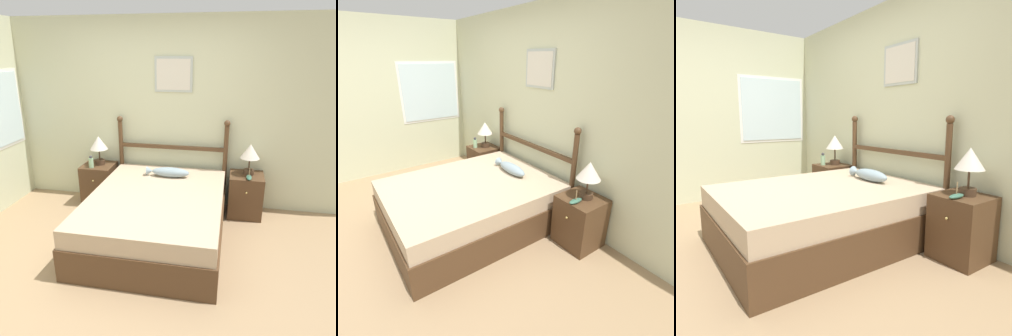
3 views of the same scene
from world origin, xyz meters
TOP-DOWN VIEW (x-y plane):
  - ground_plane at (0.00, 0.00)m, footprint 16.00×16.00m
  - wall_back at (0.00, 1.73)m, footprint 6.40×0.08m
  - bed at (0.17, 0.67)m, footprint 1.54×1.98m
  - headboard at (0.17, 1.62)m, footprint 1.56×0.08m
  - nightstand_left at (-0.87, 1.46)m, footprint 0.44×0.45m
  - nightstand_right at (1.20, 1.46)m, footprint 0.44×0.45m
  - table_lamp_left at (-0.86, 1.49)m, footprint 0.25×0.25m
  - table_lamp_right at (1.22, 1.49)m, footprint 0.25×0.25m
  - bottle at (-0.92, 1.33)m, footprint 0.07×0.07m
  - model_boat at (1.22, 1.32)m, footprint 0.07×0.17m
  - fish_pillow at (0.19, 1.25)m, footprint 0.56×0.16m

SIDE VIEW (x-z plane):
  - ground_plane at x=0.00m, z-range 0.00..0.00m
  - bed at x=0.17m, z-range 0.00..0.55m
  - nightstand_left at x=-0.87m, z-range 0.00..0.58m
  - nightstand_right at x=1.20m, z-range 0.00..0.58m
  - model_boat at x=1.22m, z-range 0.53..0.67m
  - fish_pillow at x=0.19m, z-range 0.56..0.68m
  - bottle at x=-0.92m, z-range 0.57..0.74m
  - headboard at x=0.17m, z-range 0.08..1.33m
  - table_lamp_left at x=-0.86m, z-range 0.66..1.07m
  - table_lamp_right at x=1.22m, z-range 0.66..1.07m
  - wall_back at x=0.00m, z-range 0.00..2.55m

